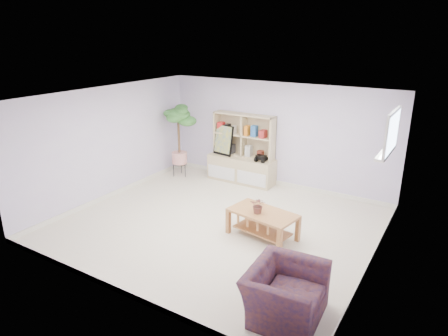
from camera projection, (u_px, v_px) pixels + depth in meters
The scene contains 14 objects.
floor at pixel (219, 224), 7.52m from camera, with size 5.50×5.00×0.01m, color silver.
ceiling at pixel (218, 97), 6.74m from camera, with size 5.50×5.00×0.01m, color silver.
walls at pixel (218, 164), 7.13m from camera, with size 5.51×5.01×2.40m.
baseboard at pixel (219, 222), 7.50m from camera, with size 5.50×5.00×0.10m, color white, non-canonical shape.
window at pixel (392, 133), 6.00m from camera, with size 0.10×0.98×0.68m, color silver, non-canonical shape.
window_sill at pixel (385, 153), 6.14m from camera, with size 0.14×1.00×0.04m, color white.
storage_unit at pixel (242, 149), 9.44m from camera, with size 1.64×0.55×1.64m, color tan, non-canonical shape.
poster at pixel (223, 140), 9.58m from camera, with size 0.53×0.12×0.73m, color yellow, non-canonical shape.
toy_truck at pixel (261, 158), 9.14m from camera, with size 0.33×0.23×0.18m, color black, non-canonical shape.
coffee_table at pixel (262, 224), 6.99m from camera, with size 1.17×0.64×0.48m, color #AC6A3B, non-canonical shape.
table_plant at pixel (258, 205), 6.83m from camera, with size 0.26×0.23×0.29m, color #205D2C.
floor_tree at pixel (179, 141), 9.80m from camera, with size 0.66×0.66×1.79m, color #2B6327, non-canonical shape.
armchair at pixel (285, 290), 4.99m from camera, with size 1.02×0.89×0.76m, color #1C1B47.
sill_plant at pixel (389, 141), 6.25m from camera, with size 0.13×0.11×0.24m, color #2B6327.
Camera 1 is at (3.63, -5.72, 3.44)m, focal length 32.00 mm.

